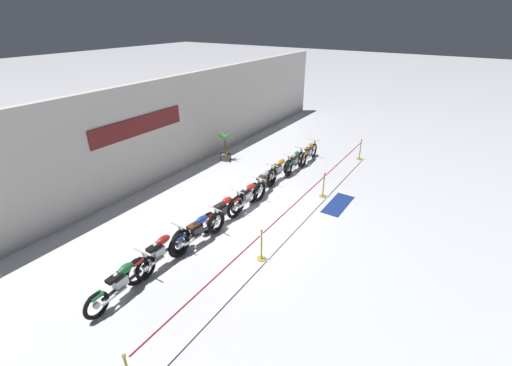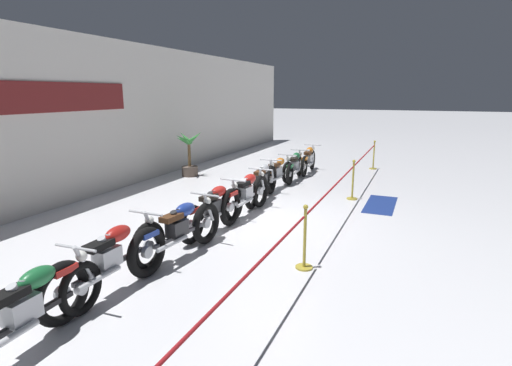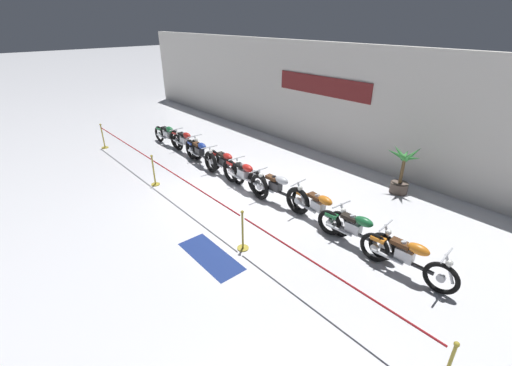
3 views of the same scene
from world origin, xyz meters
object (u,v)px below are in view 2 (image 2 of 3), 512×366
Objects in this scene: motorcycle_green_0 at (27,310)px; stanchion_mid_left at (305,247)px; stanchion_far_left at (317,210)px; stanchion_mid_right at (353,186)px; motorcycle_red_3 at (214,209)px; floor_banner at (380,204)px; motorcycle_silver_5 at (262,182)px; motorcycle_orange_8 at (309,160)px; potted_palm_left_of_row at (189,155)px; motorcycle_blue_2 at (180,231)px; stanchion_far_right at (374,159)px; motorcycle_orange_6 at (277,173)px; motorcycle_green_7 at (295,166)px; motorcycle_red_1 at (111,261)px; motorcycle_red_4 at (247,195)px.

motorcycle_green_0 is 2.12× the size of stanchion_mid_left.
stanchion_mid_right is at bearing -0.00° from stanchion_far_left.
motorcycle_red_3 is 1.24× the size of floor_banner.
motorcycle_silver_5 is 2.39m from stanchion_mid_right.
potted_palm_left_of_row is (-2.05, 3.55, 0.25)m from motorcycle_orange_8.
potted_palm_left_of_row is 0.85× the size of floor_banner.
motorcycle_blue_2 is 2.09m from stanchion_mid_left.
motorcycle_red_3 is at bearing -0.47° from motorcycle_green_0.
stanchion_far_right is (5.67, -2.13, -0.13)m from motorcycle_silver_5.
stanchion_far_left reaches higher than motorcycle_blue_2.
motorcycle_silver_5 is 1.50m from motorcycle_orange_6.
motorcycle_blue_2 is at bearing 157.76° from stanchion_mid_right.
motorcycle_green_7 is at bearing -0.87° from motorcycle_silver_5.
motorcycle_red_1 reaches higher than motorcycle_green_0.
stanchion_far_left reaches higher than motorcycle_orange_6.
floor_banner is (-1.93, -2.84, -0.45)m from motorcycle_green_7.
motorcycle_orange_8 is (6.59, -0.15, 0.00)m from motorcycle_red_3.
motorcycle_orange_8 reaches higher than motorcycle_green_0.
motorcycle_green_0 is 6.68m from motorcycle_silver_5.
floor_banner is (7.47, -2.94, -0.46)m from motorcycle_green_0.
motorcycle_orange_6 is 1.23m from motorcycle_green_7.
stanchion_far_right is (8.21, -2.15, -0.11)m from motorcycle_red_3.
motorcycle_blue_2 is 1.41m from motorcycle_red_3.
motorcycle_blue_2 is 2.22× the size of stanchion_far_right.
potted_palm_left_of_row is 7.85m from stanchion_mid_left.
motorcycle_green_0 is 2.73m from motorcycle_blue_2.
motorcycle_red_4 is at bearing -2.10° from motorcycle_green_0.
stanchion_far_left and stanchion_mid_left have the same top height.
stanchion_mid_left is 1.00× the size of stanchion_far_right.
motorcycle_green_7 is 0.15× the size of stanchion_far_left.
stanchion_far_right is at bearing -28.35° from motorcycle_orange_6.
motorcycle_red_1 is 8.08m from motorcycle_green_7.
motorcycle_silver_5 is 3.53m from stanchion_far_left.
potted_palm_left_of_row reaches higher than motorcycle_red_3.
motorcycle_green_7 is 3.62m from stanchion_far_right.
motorcycle_orange_8 is at bearing -1.84° from motorcycle_silver_5.
motorcycle_green_0 is at bearing 177.12° from motorcycle_blue_2.
motorcycle_green_0 reaches higher than floor_banner.
stanchion_far_right is (6.99, -1.99, -0.13)m from motorcycle_red_4.
stanchion_far_right is (9.62, -2.05, -0.12)m from motorcycle_blue_2.
motorcycle_red_1 is 2.81m from motorcycle_red_3.
motorcycle_red_1 is at bearing 138.68° from stanchion_far_left.
motorcycle_orange_8 is (9.40, -0.24, -0.01)m from motorcycle_red_1.
motorcycle_orange_6 is at bearing 2.14° from motorcycle_blue_2.
stanchion_mid_right is (7.73, -2.18, -0.11)m from motorcycle_green_0.
motorcycle_blue_2 is at bearing 101.45° from stanchion_mid_left.
motorcycle_red_1 is at bearing 129.02° from stanchion_mid_left.
motorcycle_silver_5 is (1.32, 0.15, -0.00)m from motorcycle_red_4.
motorcycle_silver_5 is 2.27× the size of stanchion_mid_right.
motorcycle_red_1 is at bearing 160.73° from stanchion_mid_right.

